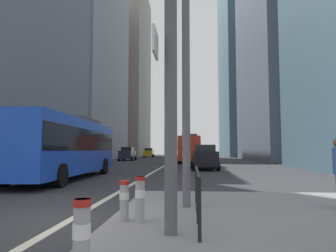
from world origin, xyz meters
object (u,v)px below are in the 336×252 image
object	(u,v)px
car_receding_near	(204,157)
street_lamp_post	(186,5)
bollard_right	(140,196)
bollard_back	(124,198)
city_bus_red_receding	(190,148)
car_receding_far	(206,156)
bollard_left	(82,236)
car_oncoming_far	(127,154)
car_oncoming_mid	(149,153)
city_bus_blue_oncoming	(66,145)
city_bus_red_distant	(192,148)
traffic_signal_gantry	(55,7)

from	to	relation	value
car_receding_near	street_lamp_post	size ratio (longest dim) A/B	0.54
bollard_right	bollard_back	xyz separation A→B (m)	(-0.33, 0.09, -0.05)
city_bus_red_receding	car_receding_far	xyz separation A→B (m)	(1.53, -9.47, -0.85)
car_receding_far	bollard_left	bearing A→B (deg)	-95.44
car_oncoming_far	bollard_left	world-z (taller)	car_oncoming_far
car_oncoming_mid	car_receding_near	bearing A→B (deg)	-76.01
city_bus_blue_oncoming	bollard_right	distance (m)	11.64
car_oncoming_mid	bollard_back	xyz separation A→B (m)	(7.63, -58.44, -0.40)
city_bus_red_distant	car_receding_near	distance (m)	30.83
city_bus_red_receding	car_oncoming_far	world-z (taller)	city_bus_red_receding
car_oncoming_far	car_receding_far	bearing A→B (deg)	-54.29
car_receding_far	bollard_left	size ratio (longest dim) A/B	4.94
bollard_back	bollard_right	bearing A→B (deg)	-14.98
car_oncoming_far	bollard_back	world-z (taller)	car_oncoming_far
street_lamp_post	bollard_back	xyz separation A→B (m)	(-1.21, -1.60, -4.69)
car_oncoming_mid	car_oncoming_far	world-z (taller)	same
car_receding_far	city_bus_blue_oncoming	bearing A→B (deg)	-120.75
car_oncoming_mid	car_receding_far	size ratio (longest dim) A/B	1.01
city_bus_red_distant	bollard_back	world-z (taller)	city_bus_red_distant
city_bus_red_distant	bollard_right	xyz separation A→B (m)	(-1.00, -49.39, -1.20)
city_bus_red_receding	car_oncoming_far	size ratio (longest dim) A/B	2.55
city_bus_red_distant	car_oncoming_far	world-z (taller)	city_bus_red_distant
car_oncoming_mid	bollard_back	world-z (taller)	car_oncoming_mid
bollard_back	traffic_signal_gantry	bearing A→B (deg)	-140.07
bollard_right	traffic_signal_gantry	bearing A→B (deg)	-149.81
car_receding_near	car_receding_far	world-z (taller)	same
car_oncoming_far	street_lamp_post	bearing A→B (deg)	-76.03
city_bus_blue_oncoming	street_lamp_post	distance (m)	11.20
city_bus_red_receding	city_bus_red_distant	distance (m)	16.29
car_receding_far	bollard_right	distance (m)	23.76
bollard_right	car_receding_far	bearing A→B (deg)	84.29
bollard_right	bollard_back	distance (m)	0.35
city_bus_red_receding	city_bus_red_distant	size ratio (longest dim) A/B	0.94
car_oncoming_far	street_lamp_post	distance (m)	38.09
car_receding_near	bollard_back	bearing A→B (deg)	-97.16
car_oncoming_mid	car_oncoming_far	xyz separation A→B (m)	(-0.30, -20.11, -0.00)
street_lamp_post	car_oncoming_far	bearing A→B (deg)	103.97
traffic_signal_gantry	bollard_left	xyz separation A→B (m)	(1.27, -1.97, -3.48)
city_bus_blue_oncoming	car_receding_far	xyz separation A→B (m)	(8.07, 13.57, -0.85)
city_bus_red_receding	bollard_back	distance (m)	33.06
city_bus_red_receding	street_lamp_post	size ratio (longest dim) A/B	1.35
city_bus_red_receding	car_receding_near	size ratio (longest dim) A/B	2.49
traffic_signal_gantry	city_bus_red_distant	bearing A→B (deg)	87.23
bollard_right	car_receding_near	bearing A→B (deg)	83.88
street_lamp_post	bollard_back	world-z (taller)	street_lamp_post
bollard_back	street_lamp_post	bearing A→B (deg)	52.91
bollard_left	bollard_back	xyz separation A→B (m)	(-0.17, 2.89, -0.05)
bollard_left	car_oncoming_far	bearing A→B (deg)	101.13
car_oncoming_far	bollard_back	distance (m)	39.14
traffic_signal_gantry	city_bus_red_receding	bearing A→B (deg)	86.18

